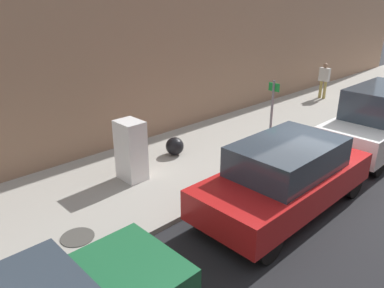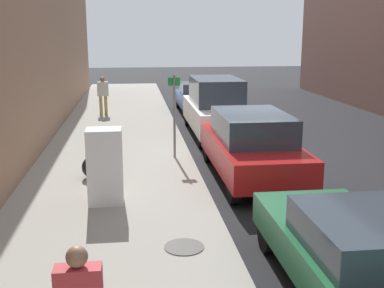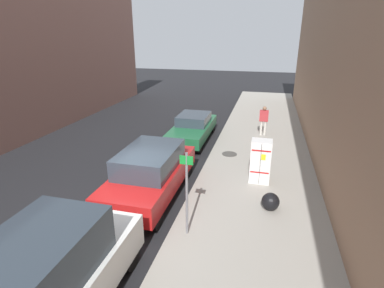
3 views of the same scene
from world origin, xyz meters
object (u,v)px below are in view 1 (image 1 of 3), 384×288
object	(u,v)px
street_sign_post	(271,116)
trash_bag	(175,146)
discarded_refrigerator	(131,150)
pedestrian_walking_far	(324,78)
parked_van_white	(380,119)
parked_suv_red	(286,176)

from	to	relation	value
street_sign_post	trash_bag	size ratio (longest dim) A/B	4.30
trash_bag	discarded_refrigerator	bearing A→B (deg)	-77.51
street_sign_post	trash_bag	bearing A→B (deg)	-140.98
discarded_refrigerator	street_sign_post	distance (m)	4.23
trash_bag	pedestrian_walking_far	size ratio (longest dim) A/B	0.34
trash_bag	parked_van_white	bearing A→B (deg)	52.46
parked_suv_red	parked_van_white	world-z (taller)	parked_van_white
discarded_refrigerator	parked_suv_red	distance (m)	4.10
parked_suv_red	pedestrian_walking_far	bearing A→B (deg)	113.67
parked_suv_red	parked_van_white	xyz separation A→B (m)	(0.00, 5.51, 0.15)
parked_suv_red	parked_van_white	distance (m)	5.51
discarded_refrigerator	pedestrian_walking_far	world-z (taller)	pedestrian_walking_far
discarded_refrigerator	street_sign_post	xyz separation A→B (m)	(1.84, 3.77, 0.55)
pedestrian_walking_far	discarded_refrigerator	bearing A→B (deg)	148.05
discarded_refrigerator	pedestrian_walking_far	bearing A→B (deg)	93.35
pedestrian_walking_far	trash_bag	bearing A→B (deg)	146.22
pedestrian_walking_far	parked_van_white	bearing A→B (deg)	-171.00
discarded_refrigerator	parked_van_white	distance (m)	8.18
street_sign_post	parked_suv_red	xyz separation A→B (m)	(1.85, -1.98, -0.60)
street_sign_post	pedestrian_walking_far	xyz separation A→B (m)	(-2.53, 8.02, -0.39)
discarded_refrigerator	pedestrian_walking_far	distance (m)	11.81
trash_bag	pedestrian_walking_far	world-z (taller)	pedestrian_walking_far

